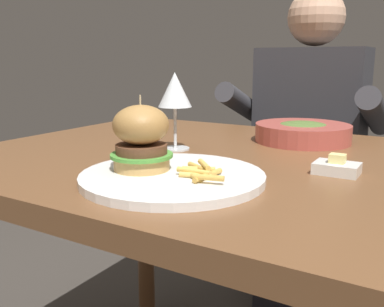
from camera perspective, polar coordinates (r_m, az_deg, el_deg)
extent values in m
cube|color=brown|center=(0.89, 7.91, -1.98)|extent=(1.23, 0.84, 0.04)
cylinder|color=brown|center=(1.57, -6.27, -9.73)|extent=(0.06, 0.06, 0.70)
cylinder|color=white|center=(0.72, -2.61, -3.15)|extent=(0.31, 0.31, 0.01)
cylinder|color=tan|center=(0.74, -6.71, -1.27)|extent=(0.10, 0.10, 0.02)
cylinder|color=#4C9338|center=(0.74, -6.73, -0.22)|extent=(0.11, 0.11, 0.01)
cylinder|color=brown|center=(0.74, -6.76, 0.62)|extent=(0.09, 0.09, 0.02)
ellipsoid|color=#A97A41|center=(0.73, -6.84, 3.82)|extent=(0.10, 0.10, 0.07)
cylinder|color=#CCB78C|center=(0.73, -6.89, 5.78)|extent=(0.00, 0.00, 0.05)
cylinder|color=#EABC5B|center=(0.68, 0.19, -2.90)|extent=(0.05, 0.02, 0.01)
cylinder|color=#E0B251|center=(0.71, 0.89, -2.10)|extent=(0.05, 0.03, 0.01)
cylinder|color=#E0B251|center=(0.69, 0.23, -2.40)|extent=(0.06, 0.01, 0.01)
cylinder|color=#E0B251|center=(0.68, -0.06, -2.97)|extent=(0.05, 0.04, 0.01)
cylinder|color=gold|center=(0.68, 2.12, -2.92)|extent=(0.01, 0.07, 0.01)
cylinder|color=gold|center=(0.65, 2.24, -3.23)|extent=(0.05, 0.02, 0.01)
cylinder|color=gold|center=(0.71, 0.88, -1.90)|extent=(0.06, 0.04, 0.01)
cylinder|color=#E0B251|center=(0.70, 1.81, -1.54)|extent=(0.04, 0.05, 0.01)
cylinder|color=silver|center=(0.98, -2.10, 0.70)|extent=(0.06, 0.06, 0.00)
cylinder|color=silver|center=(0.97, -2.12, 3.52)|extent=(0.01, 0.01, 0.09)
cone|color=silver|center=(0.96, -2.17, 8.53)|extent=(0.08, 0.08, 0.08)
cube|color=white|center=(0.80, 18.73, -1.89)|extent=(0.08, 0.06, 0.02)
cube|color=#F4E58C|center=(0.80, 18.82, -0.64)|extent=(0.03, 0.02, 0.02)
cylinder|color=#B24C42|center=(1.09, 14.53, 2.67)|extent=(0.23, 0.23, 0.04)
ellipsoid|color=#4C662D|center=(1.09, 14.58, 3.52)|extent=(0.13, 0.13, 0.02)
cube|color=#282833|center=(1.71, 14.49, -12.64)|extent=(0.30, 0.22, 0.46)
cube|color=#333338|center=(1.57, 15.45, 3.86)|extent=(0.36, 0.20, 0.52)
sphere|color=tan|center=(1.56, 16.24, 17.07)|extent=(0.19, 0.19, 0.19)
cylinder|color=#333338|center=(1.56, 6.92, 6.39)|extent=(0.07, 0.34, 0.18)
cylinder|color=#333338|center=(1.44, 23.20, 5.00)|extent=(0.07, 0.34, 0.18)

